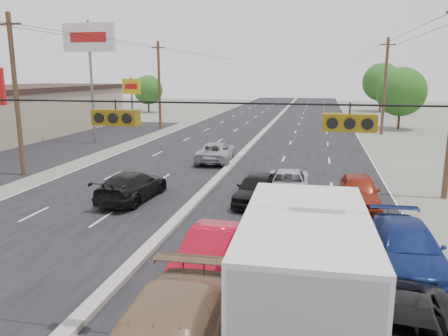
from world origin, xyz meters
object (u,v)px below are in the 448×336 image
(red_sedan, at_px, (211,250))
(queue_car_d, at_px, (407,248))
(utility_pole_left_b, at_px, (16,95))
(utility_pole_right_c, at_px, (385,86))
(pole_sign_far, at_px, (132,90))
(queue_car_a, at_px, (256,188))
(utility_pole_left_c, at_px, (159,85))
(tree_right_mid, at_px, (401,92))
(queue_car_e, at_px, (359,191))
(queue_car_c, at_px, (288,185))
(tree_left_far, at_px, (148,90))
(oncoming_far, at_px, (216,152))
(oncoming_near, at_px, (132,186))
(queue_car_b, at_px, (336,234))
(pole_sign_billboard, at_px, (89,45))
(box_truck, at_px, (304,281))
(tree_right_far, at_px, (382,82))

(red_sedan, height_order, queue_car_d, queue_car_d)
(utility_pole_left_b, xyz_separation_m, utility_pole_right_c, (25.00, 25.00, 0.00))
(pole_sign_far, xyz_separation_m, queue_car_a, (19.00, -27.94, -3.66))
(utility_pole_left_c, distance_m, tree_right_mid, 27.96)
(pole_sign_far, distance_m, queue_car_e, 36.67)
(queue_car_c, bearing_deg, tree_left_far, 116.85)
(queue_car_c, xyz_separation_m, oncoming_far, (-5.88, 8.34, 0.05))
(tree_right_mid, relative_size, queue_car_d, 1.39)
(oncoming_near, bearing_deg, oncoming_far, -96.50)
(utility_pole_right_c, distance_m, tree_right_mid, 5.64)
(utility_pole_left_b, relative_size, pole_sign_far, 1.67)
(red_sedan, relative_size, queue_car_b, 1.04)
(queue_car_e, bearing_deg, oncoming_near, -173.57)
(utility_pole_right_c, height_order, oncoming_far, utility_pole_right_c)
(utility_pole_left_c, relative_size, tree_right_mid, 1.40)
(utility_pole_right_c, bearing_deg, queue_car_b, -99.83)
(queue_car_a, xyz_separation_m, queue_car_c, (1.48, 1.40, -0.07))
(utility_pole_right_c, relative_size, pole_sign_billboard, 0.91)
(utility_pole_left_b, relative_size, box_truck, 1.40)
(queue_car_d, distance_m, oncoming_near, 13.50)
(pole_sign_billboard, relative_size, queue_car_d, 2.15)
(utility_pole_left_c, distance_m, tree_right_far, 41.38)
(utility_pole_right_c, xyz_separation_m, pole_sign_far, (-28.50, -0.00, -0.70))
(oncoming_near, bearing_deg, utility_pole_left_c, -68.57)
(pole_sign_billboard, bearing_deg, tree_left_far, 103.19)
(tree_right_mid, height_order, queue_car_e, tree_right_mid)
(queue_car_d, bearing_deg, oncoming_far, 120.48)
(queue_car_b, relative_size, queue_car_c, 0.85)
(utility_pole_left_c, distance_m, oncoming_far, 21.76)
(utility_pole_left_b, distance_m, oncoming_near, 10.86)
(pole_sign_far, bearing_deg, queue_car_a, -55.78)
(pole_sign_billboard, height_order, queue_car_b, pole_sign_billboard)
(utility_pole_left_b, distance_m, red_sedan, 19.19)
(pole_sign_far, relative_size, queue_car_b, 1.44)
(tree_right_far, bearing_deg, queue_car_d, -96.23)
(utility_pole_right_c, bearing_deg, tree_right_far, 83.35)
(utility_pole_left_b, height_order, queue_car_c, utility_pole_left_b)
(oncoming_far, bearing_deg, box_truck, 104.33)
(tree_right_far, xyz_separation_m, oncoming_near, (-19.32, -58.81, -4.21))
(red_sedan, bearing_deg, utility_pole_left_c, 119.12)
(utility_pole_left_c, xyz_separation_m, tree_left_far, (-9.50, 20.00, -1.39))
(tree_left_far, relative_size, tree_right_mid, 0.86)
(oncoming_near, distance_m, oncoming_far, 10.78)
(box_truck, relative_size, queue_car_b, 1.72)
(pole_sign_billboard, bearing_deg, queue_car_a, -42.33)
(queue_car_a, bearing_deg, pole_sign_far, 128.66)
(utility_pole_left_b, relative_size, utility_pole_left_c, 1.00)
(pole_sign_billboard, relative_size, tree_right_far, 1.35)
(utility_pole_right_c, relative_size, red_sedan, 2.32)
(utility_pole_left_c, distance_m, pole_sign_far, 3.57)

